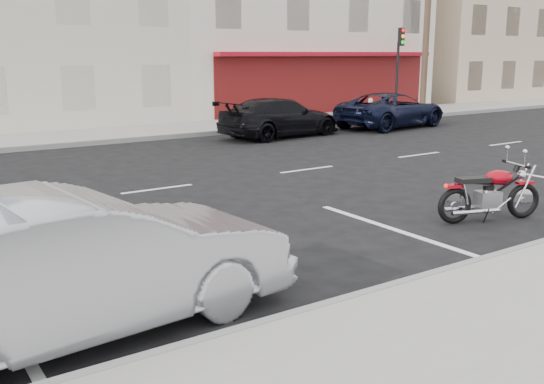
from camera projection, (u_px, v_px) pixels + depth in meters
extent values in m
plane|color=black|center=(238.00, 179.00, 13.99)|extent=(120.00, 120.00, 0.00)
cube|color=gray|center=(160.00, 358.00, 5.59)|extent=(80.00, 0.12, 0.16)
cube|color=#C8AE90|center=(449.00, 12.00, 40.08)|extent=(12.00, 12.00, 11.00)
cylinder|color=#422D1E|center=(427.00, 13.00, 28.33)|extent=(0.30, 0.30, 9.00)
cylinder|color=black|center=(397.00, 77.00, 27.73)|extent=(0.12, 0.12, 3.20)
cube|color=black|center=(401.00, 37.00, 27.21)|extent=(0.26, 0.18, 0.80)
cylinder|color=beige|center=(370.00, 107.00, 27.29)|extent=(0.20, 0.20, 0.60)
sphere|color=beige|center=(370.00, 100.00, 27.22)|extent=(0.20, 0.20, 0.20)
torus|color=black|center=(490.00, 204.00, 10.40)|extent=(0.62, 0.30, 0.62)
cube|color=#9A0512|center=(490.00, 184.00, 10.32)|extent=(0.31, 0.23, 0.06)
cube|color=gray|center=(522.00, 198.00, 10.55)|extent=(0.46, 0.39, 0.32)
ellipsoid|color=#9A0512|center=(534.00, 176.00, 10.51)|extent=(0.59, 0.47, 0.25)
cube|color=black|center=(509.00, 179.00, 10.39)|extent=(0.62, 0.41, 0.08)
cylinder|color=silver|center=(511.00, 210.00, 10.39)|extent=(0.86, 0.35, 0.07)
cylinder|color=silver|center=(502.00, 206.00, 10.63)|extent=(0.86, 0.35, 0.07)
cylinder|color=black|center=(533.00, 189.00, 10.57)|extent=(0.73, 0.28, 0.46)
imported|color=#9C9EA4|center=(78.00, 264.00, 6.12)|extent=(4.66, 1.97, 1.50)
imported|color=black|center=(392.00, 110.00, 23.56)|extent=(5.10, 2.88, 1.34)
imported|color=black|center=(280.00, 117.00, 20.87)|extent=(4.80, 2.43, 1.34)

